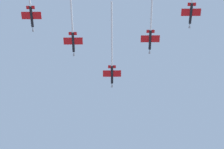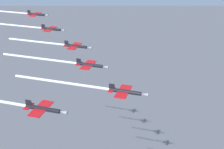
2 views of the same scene
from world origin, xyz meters
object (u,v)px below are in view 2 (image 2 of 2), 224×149
object	(u,v)px
jet_port_inner	(66,62)
jet_port_outer	(59,44)
jet_center_rear	(36,27)
jet_lead	(94,87)
jet_starboard_trail	(18,13)
jet_starboard_inner	(15,104)

from	to	relation	value
jet_port_inner	jet_port_outer	world-z (taller)	jet_port_inner
jet_port_inner	jet_center_rear	bearing A→B (deg)	-137.87
jet_lead	jet_port_outer	size ratio (longest dim) A/B	1.14
jet_port_outer	jet_lead	bearing A→B (deg)	39.16
jet_port_inner	jet_starboard_trail	world-z (taller)	jet_starboard_trail
jet_lead	jet_center_rear	size ratio (longest dim) A/B	1.11
jet_lead	jet_port_inner	world-z (taller)	jet_lead
jet_port_inner	jet_port_outer	distance (m)	22.50
jet_port_outer	jet_center_rear	distance (m)	29.15
jet_starboard_trail	jet_starboard_inner	bearing A→B (deg)	30.96
jet_port_inner	jet_starboard_inner	size ratio (longest dim) A/B	1.05
jet_lead	jet_starboard_inner	bearing A→B (deg)	-43.21
jet_lead	jet_port_outer	world-z (taller)	jet_lead
jet_center_rear	jet_starboard_trail	xyz separation A→B (m)	(17.39, -22.91, 1.33)
jet_lead	jet_starboard_inner	size ratio (longest dim) A/B	1.09
jet_lead	jet_starboard_trail	world-z (taller)	jet_starboard_trail
jet_starboard_inner	jet_center_rear	size ratio (longest dim) A/B	1.01
jet_port_inner	jet_starboard_inner	bearing A→B (deg)	1.41
jet_lead	jet_starboard_inner	distance (m)	26.02
jet_port_outer	jet_starboard_trail	size ratio (longest dim) A/B	0.84
jet_port_inner	jet_port_outer	xyz separation A→B (m)	(8.07, -21.00, -0.46)
jet_lead	jet_port_inner	xyz separation A→B (m)	(14.55, -22.33, -1.02)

